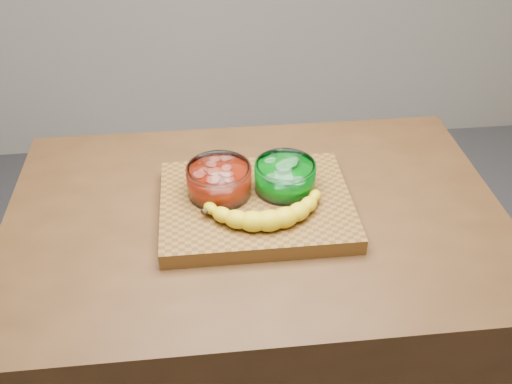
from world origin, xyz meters
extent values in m
cube|color=#503018|center=(0.00, 0.00, 0.45)|extent=(1.20, 0.80, 0.90)
cube|color=brown|center=(0.00, 0.00, 0.92)|extent=(0.45, 0.35, 0.04)
cylinder|color=white|center=(-0.08, 0.03, 0.98)|extent=(0.15, 0.15, 0.07)
cylinder|color=red|center=(-0.08, 0.03, 0.97)|extent=(0.13, 0.13, 0.04)
cylinder|color=#F2644C|center=(-0.08, 0.03, 0.99)|extent=(0.12, 0.12, 0.02)
cylinder|color=white|center=(0.07, 0.03, 0.97)|extent=(0.15, 0.15, 0.07)
cylinder|color=#009610|center=(0.07, 0.03, 0.96)|extent=(0.12, 0.12, 0.04)
cylinder|color=#6DE86E|center=(0.07, 0.03, 0.99)|extent=(0.12, 0.12, 0.02)
camera|label=1|loc=(-0.11, -1.06, 1.77)|focal=40.00mm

